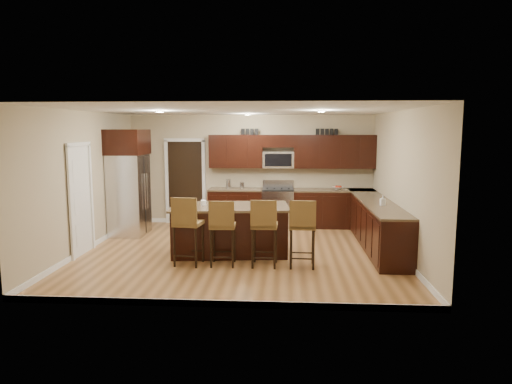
# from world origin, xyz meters

# --- Properties ---
(floor) EXTENTS (6.00, 6.00, 0.00)m
(floor) POSITION_xyz_m (0.00, 0.00, 0.00)
(floor) COLOR #A47241
(floor) RESTS_ON ground
(ceiling) EXTENTS (6.00, 6.00, 0.00)m
(ceiling) POSITION_xyz_m (0.00, 0.00, 2.70)
(ceiling) COLOR silver
(ceiling) RESTS_ON wall_back
(wall_back) EXTENTS (6.00, 0.00, 6.00)m
(wall_back) POSITION_xyz_m (0.00, 2.75, 1.35)
(wall_back) COLOR tan
(wall_back) RESTS_ON floor
(wall_left) EXTENTS (0.00, 5.50, 5.50)m
(wall_left) POSITION_xyz_m (-3.00, 0.00, 1.35)
(wall_left) COLOR tan
(wall_left) RESTS_ON floor
(wall_right) EXTENTS (0.00, 5.50, 5.50)m
(wall_right) POSITION_xyz_m (3.00, 0.00, 1.35)
(wall_right) COLOR tan
(wall_right) RESTS_ON floor
(base_cabinets) EXTENTS (4.02, 3.96, 0.92)m
(base_cabinets) POSITION_xyz_m (1.90, 1.45, 0.46)
(base_cabinets) COLOR black
(base_cabinets) RESTS_ON floor
(upper_cabinets) EXTENTS (4.00, 0.33, 0.80)m
(upper_cabinets) POSITION_xyz_m (1.04, 2.58, 1.84)
(upper_cabinets) COLOR black
(upper_cabinets) RESTS_ON wall_back
(range) EXTENTS (0.76, 0.64, 1.11)m
(range) POSITION_xyz_m (0.68, 2.45, 0.47)
(range) COLOR silver
(range) RESTS_ON floor
(microwave) EXTENTS (0.76, 0.31, 0.40)m
(microwave) POSITION_xyz_m (0.68, 2.60, 1.62)
(microwave) COLOR silver
(microwave) RESTS_ON upper_cabinets
(doorway) EXTENTS (0.85, 0.03, 2.06)m
(doorway) POSITION_xyz_m (-1.65, 2.73, 1.03)
(doorway) COLOR black
(doorway) RESTS_ON floor
(pantry_door) EXTENTS (0.03, 0.80, 2.04)m
(pantry_door) POSITION_xyz_m (-2.98, -0.30, 1.02)
(pantry_door) COLOR white
(pantry_door) RESTS_ON floor
(letter_decor) EXTENTS (2.20, 0.03, 0.15)m
(letter_decor) POSITION_xyz_m (0.90, 2.58, 2.29)
(letter_decor) COLOR black
(letter_decor) RESTS_ON upper_cabinets
(island) EXTENTS (2.32, 1.38, 0.92)m
(island) POSITION_xyz_m (-0.19, -0.05, 0.43)
(island) COLOR black
(island) RESTS_ON floor
(stool_left) EXTENTS (0.51, 0.51, 1.21)m
(stool_left) POSITION_xyz_m (-0.83, -0.90, 0.76)
(stool_left) COLOR brown
(stool_left) RESTS_ON floor
(stool_mid) EXTENTS (0.45, 0.45, 1.16)m
(stool_mid) POSITION_xyz_m (-0.22, -0.89, 0.72)
(stool_mid) COLOR brown
(stool_mid) RESTS_ON floor
(stool_right) EXTENTS (0.45, 0.45, 1.18)m
(stool_right) POSITION_xyz_m (0.50, -0.90, 0.74)
(stool_right) COLOR brown
(stool_right) RESTS_ON floor
(refrigerator) EXTENTS (0.79, 0.96, 2.35)m
(refrigerator) POSITION_xyz_m (-2.62, 1.35, 1.21)
(refrigerator) COLOR silver
(refrigerator) RESTS_ON floor
(floor_mat) EXTENTS (0.91, 0.67, 0.01)m
(floor_mat) POSITION_xyz_m (0.42, 1.77, 0.01)
(floor_mat) COLOR brown
(floor_mat) RESTS_ON floor
(fruit_bowl) EXTENTS (0.32, 0.32, 0.06)m
(fruit_bowl) POSITION_xyz_m (2.12, 2.45, 0.95)
(fruit_bowl) COLOR silver
(fruit_bowl) RESTS_ON base_cabinets
(soap_bottle) EXTENTS (0.09, 0.10, 0.19)m
(soap_bottle) POSITION_xyz_m (2.70, 0.17, 1.01)
(soap_bottle) COLOR #B2B2B2
(soap_bottle) RESTS_ON base_cabinets
(canister_tall) EXTENTS (0.12, 0.12, 0.23)m
(canister_tall) POSITION_xyz_m (-0.53, 2.45, 1.03)
(canister_tall) COLOR silver
(canister_tall) RESTS_ON base_cabinets
(canister_short) EXTENTS (0.11, 0.11, 0.16)m
(canister_short) POSITION_xyz_m (-0.20, 2.45, 1.00)
(canister_short) COLOR silver
(canister_short) RESTS_ON base_cabinets
(island_jar) EXTENTS (0.10, 0.10, 0.10)m
(island_jar) POSITION_xyz_m (-0.69, -0.05, 0.97)
(island_jar) COLOR white
(island_jar) RESTS_ON island
(stool_extra) EXTENTS (0.45, 0.45, 1.18)m
(stool_extra) POSITION_xyz_m (1.15, -0.90, 0.74)
(stool_extra) COLOR brown
(stool_extra) RESTS_ON floor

